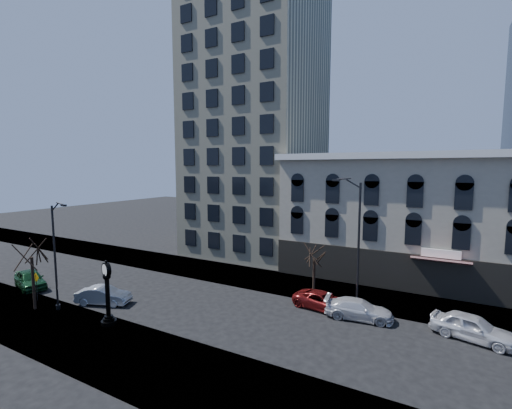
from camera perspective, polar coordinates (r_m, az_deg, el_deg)
The scene contains 16 objects.
ground at distance 28.73m, azimuth -7.65°, elevation -16.64°, with size 160.00×160.00×0.00m, color black.
sidewalk_far at distance 35.06m, azimuth 0.25°, elevation -12.23°, with size 160.00×6.00×0.12m, color gray.
sidewalk_near at distance 23.38m, azimuth -20.24°, elevation -22.39°, with size 160.00×6.00×0.12m, color gray.
cream_tower at distance 46.52m, azimuth -0.05°, elevation 16.28°, with size 15.90×15.40×42.50m.
victorian_row at distance 37.76m, azimuth 22.53°, elevation -2.11°, with size 22.60×11.19×12.50m.
street_clock at distance 26.81m, azimuth -23.49°, elevation -13.74°, with size 1.05×1.05×4.61m.
street_lamp_near at distance 29.62m, azimuth -30.25°, elevation -3.39°, with size 2.22×0.55×8.62m.
street_lamp_far at distance 28.32m, azimuth 15.39°, elevation -0.45°, with size 2.69×0.51×10.38m.
bare_tree_near at distance 31.52m, azimuth -33.42°, elevation -5.76°, with size 3.88×3.88×6.65m.
bare_tree_far at distance 30.48m, azimuth 9.71°, elevation -7.61°, with size 2.92×2.92×5.02m.
warning_sign at distance 33.98m, azimuth -32.77°, elevation -10.77°, with size 0.79×0.06×2.42m.
car_near_a at distance 38.63m, azimuth -33.50°, elevation -10.34°, with size 1.94×4.82×1.64m, color #143F1E.
car_near_b at distance 31.50m, azimuth -24.07°, elevation -13.66°, with size 1.51×4.32×1.42m, color #A5A8AD.
car_far_a at distance 28.49m, azimuth 11.06°, elevation -15.47°, with size 2.18×4.73×1.32m, color maroon.
car_far_b at distance 27.43m, azimuth 16.73°, elevation -16.37°, with size 1.99×4.90×1.42m, color silver.
car_far_c at distance 27.33m, azimuth 32.34°, elevation -16.89°, with size 1.96×4.87×1.66m, color silver.
Camera 1 is at (15.74, -21.34, 11.05)m, focal length 24.00 mm.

